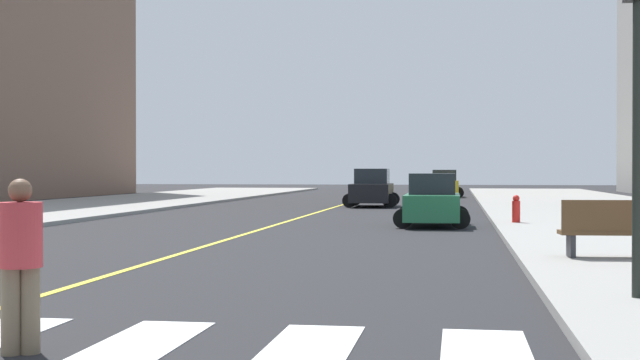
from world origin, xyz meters
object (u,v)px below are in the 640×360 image
(car_black_third, at_px, (372,189))
(fire_hydrant, at_px, (516,209))
(car_green_nearest, at_px, (432,202))
(pedestrian_crossing, at_px, (20,258))
(park_bench, at_px, (607,230))
(car_yellow_fourth, at_px, (444,184))
(traffic_light_near_corner, at_px, (638,36))

(car_black_third, relative_size, fire_hydrant, 4.86)
(car_green_nearest, distance_m, car_black_third, 15.82)
(pedestrian_crossing, bearing_deg, fire_hydrant, 46.47)
(park_bench, bearing_deg, car_green_nearest, 13.88)
(pedestrian_crossing, relative_size, fire_hydrant, 1.97)
(car_black_third, height_order, car_yellow_fourth, car_black_third)
(car_black_third, bearing_deg, pedestrian_crossing, 89.24)
(fire_hydrant, bearing_deg, traffic_light_near_corner, -88.47)
(car_yellow_fourth, bearing_deg, car_black_third, 78.15)
(traffic_light_near_corner, distance_m, park_bench, 6.27)
(traffic_light_near_corner, xyz_separation_m, park_bench, (0.51, 5.53, -2.92))
(car_yellow_fourth, xyz_separation_m, fire_hydrant, (2.73, -32.28, -0.30))
(traffic_light_near_corner, height_order, fire_hydrant, traffic_light_near_corner)
(traffic_light_near_corner, distance_m, pedestrian_crossing, 8.19)
(traffic_light_near_corner, relative_size, park_bench, 2.69)
(car_black_third, height_order, fire_hydrant, car_black_third)
(park_bench, bearing_deg, pedestrian_crossing, 139.17)
(car_black_third, distance_m, fire_hydrant, 16.63)
(car_green_nearest, relative_size, park_bench, 2.13)
(car_black_third, distance_m, pedestrian_crossing, 36.53)
(car_black_third, xyz_separation_m, traffic_light_near_corner, (6.61, -32.58, 2.71))
(park_bench, distance_m, fire_hydrant, 11.65)
(car_green_nearest, bearing_deg, park_bench, 107.20)
(park_bench, xyz_separation_m, pedestrian_crossing, (-7.19, -9.48, 0.28))
(traffic_light_near_corner, bearing_deg, fire_hydrant, -88.47)
(car_green_nearest, bearing_deg, fire_hydrant, 179.58)
(traffic_light_near_corner, distance_m, fire_hydrant, 17.41)
(car_green_nearest, relative_size, pedestrian_crossing, 2.22)
(car_black_third, relative_size, car_yellow_fourth, 1.03)
(park_bench, bearing_deg, car_yellow_fourth, 1.17)
(car_black_third, height_order, park_bench, car_black_third)
(fire_hydrant, bearing_deg, car_black_third, 111.73)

